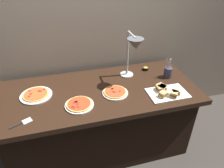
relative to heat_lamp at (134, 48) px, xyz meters
name	(u,v)px	position (x,y,z in m)	size (l,w,h in m)	color
ground_plane	(101,144)	(-0.35, -0.05, -1.14)	(8.00, 8.00, 0.00)	#38332D
back_wall	(87,29)	(-0.35, 0.45, 0.06)	(4.40, 0.04, 2.40)	tan
buffet_table	(100,119)	(-0.35, -0.05, -0.75)	(1.90, 0.84, 0.76)	black
heat_lamp	(134,48)	(0.00, 0.00, 0.00)	(0.15, 0.34, 0.49)	#B7BABF
pizza_plate_front	(79,104)	(-0.56, -0.23, -0.36)	(0.25, 0.25, 0.03)	white
pizza_plate_center	(115,92)	(-0.21, -0.14, -0.36)	(0.24, 0.24, 0.03)	white
pizza_plate_raised_stand	(36,95)	(-0.93, 0.01, -0.37)	(0.29, 0.29, 0.03)	white
sandwich_platter	(166,91)	(0.25, -0.27, -0.35)	(0.37, 0.24, 0.06)	white
sauce_cup_near	(146,69)	(0.24, 0.21, -0.36)	(0.06, 0.06, 0.03)	black
utensil_holder	(168,72)	(0.40, 0.00, -0.32)	(0.08, 0.08, 0.22)	#383347
serving_spatula	(22,123)	(-1.02, -0.34, -0.37)	(0.17, 0.10, 0.01)	#B7BABF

